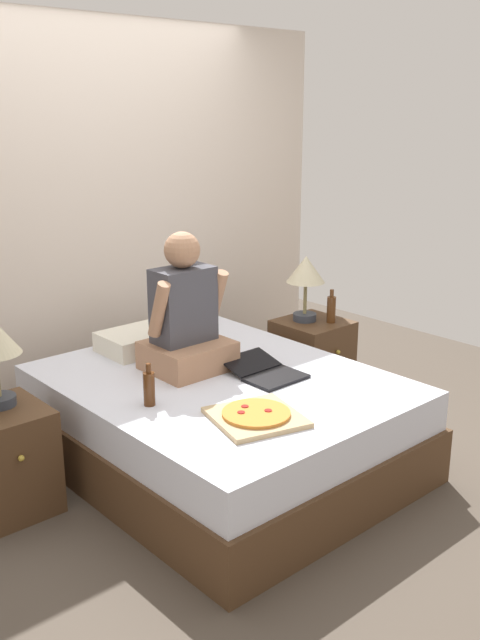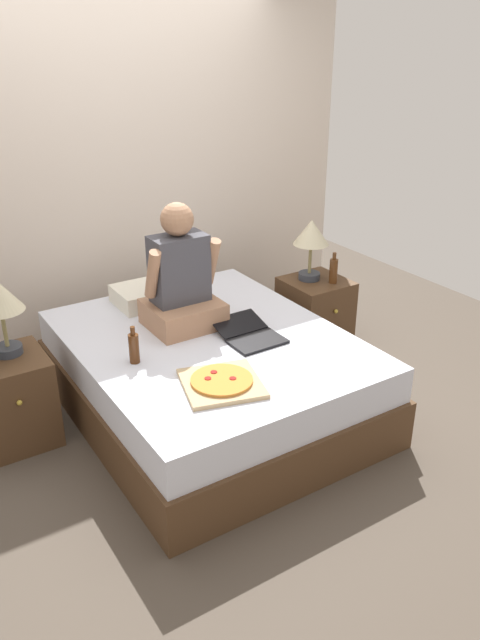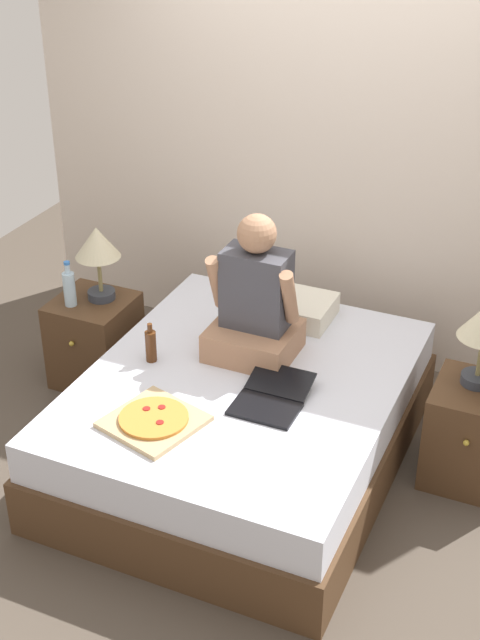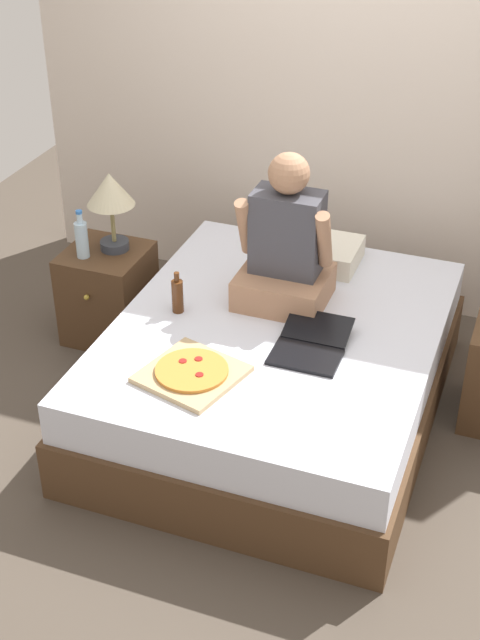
# 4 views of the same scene
# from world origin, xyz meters

# --- Properties ---
(ground_plane) EXTENTS (5.88, 5.88, 0.00)m
(ground_plane) POSITION_xyz_m (0.00, 0.00, 0.00)
(ground_plane) COLOR #4C4238
(wall_back) EXTENTS (3.88, 0.12, 2.50)m
(wall_back) POSITION_xyz_m (0.00, 1.33, 1.25)
(wall_back) COLOR beige
(wall_back) RESTS_ON ground
(bed) EXTENTS (1.57, 1.94, 0.52)m
(bed) POSITION_xyz_m (0.00, 0.00, 0.26)
(bed) COLOR #4C331E
(bed) RESTS_ON ground
(nightstand_left) EXTENTS (0.44, 0.47, 0.54)m
(nightstand_left) POSITION_xyz_m (-1.12, 0.35, 0.27)
(nightstand_left) COLOR #4C331E
(nightstand_left) RESTS_ON ground
(nightstand_right) EXTENTS (0.44, 0.47, 0.54)m
(nightstand_right) POSITION_xyz_m (1.12, 0.35, 0.27)
(nightstand_right) COLOR #4C331E
(nightstand_right) RESTS_ON ground
(lamp_on_right_nightstand) EXTENTS (0.26, 0.26, 0.45)m
(lamp_on_right_nightstand) POSITION_xyz_m (1.09, 0.41, 0.87)
(lamp_on_right_nightstand) COLOR #333842
(lamp_on_right_nightstand) RESTS_ON nightstand_right
(beer_bottle) EXTENTS (0.06, 0.06, 0.23)m
(beer_bottle) POSITION_xyz_m (1.19, 0.26, 0.64)
(beer_bottle) COLOR #512D14
(beer_bottle) RESTS_ON nightstand_right
(pillow) EXTENTS (0.52, 0.34, 0.12)m
(pillow) POSITION_xyz_m (-0.03, 0.69, 0.58)
(pillow) COLOR silver
(pillow) RESTS_ON bed
(person_seated) EXTENTS (0.47, 0.40, 0.78)m
(person_seated) POSITION_xyz_m (-0.05, 0.25, 0.81)
(person_seated) COLOR #A37556
(person_seated) RESTS_ON bed
(laptop) EXTENTS (0.32, 0.42, 0.07)m
(laptop) POSITION_xyz_m (0.21, -0.15, 0.54)
(laptop) COLOR black
(laptop) RESTS_ON bed
(pizza_box) EXTENTS (0.49, 0.49, 0.05)m
(pizza_box) POSITION_xyz_m (-0.22, -0.52, 0.54)
(pizza_box) COLOR tan
(pizza_box) RESTS_ON bed
(beer_bottle_on_bed) EXTENTS (0.06, 0.06, 0.22)m
(beer_bottle_on_bed) POSITION_xyz_m (-0.50, -0.04, 0.61)
(beer_bottle_on_bed) COLOR #4C2811
(beer_bottle_on_bed) RESTS_ON bed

